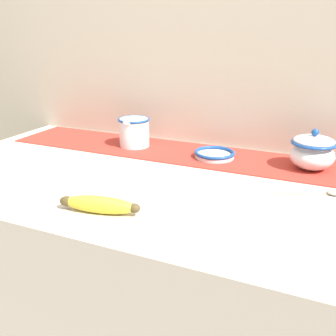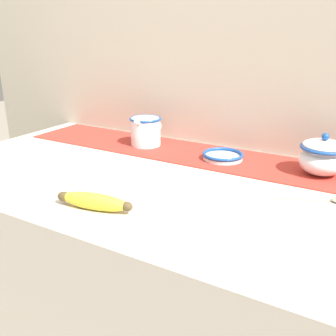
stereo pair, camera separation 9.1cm
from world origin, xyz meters
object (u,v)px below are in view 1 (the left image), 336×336
sugar_bowl (313,152)px  small_dish (215,154)px  banana (99,205)px  spoon (332,193)px  cream_pitcher (134,131)px

sugar_bowl → small_dish: bearing=-177.9°
banana → spoon: (0.45, 0.30, -0.01)m
cream_pitcher → spoon: cream_pitcher is taller
small_dish → sugar_bowl: bearing=2.1°
small_dish → banana: 0.46m
sugar_bowl → banana: size_ratio=0.66×
cream_pitcher → banana: cream_pitcher is taller
sugar_bowl → small_dish: sugar_bowl is taller
cream_pitcher → sugar_bowl: size_ratio=1.01×
banana → spoon: banana is taller
small_dish → banana: bearing=-104.6°
sugar_bowl → banana: (-0.39, -0.46, -0.03)m
cream_pitcher → banana: size_ratio=0.67×
small_dish → spoon: bearing=-24.0°
small_dish → banana: banana is taller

